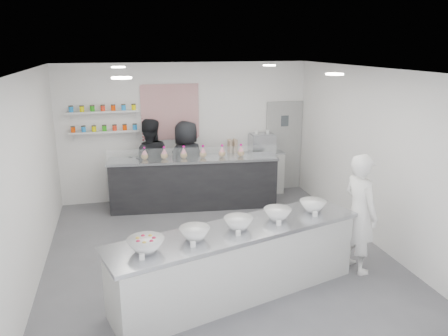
% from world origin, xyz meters
% --- Properties ---
extents(floor, '(6.00, 6.00, 0.00)m').
position_xyz_m(floor, '(0.00, 0.00, 0.00)').
color(floor, '#515156').
rests_on(floor, ground).
extents(ceiling, '(6.00, 6.00, 0.00)m').
position_xyz_m(ceiling, '(0.00, 0.00, 3.00)').
color(ceiling, white).
rests_on(ceiling, floor).
extents(back_wall, '(5.50, 0.00, 5.50)m').
position_xyz_m(back_wall, '(0.00, 3.00, 1.50)').
color(back_wall, white).
rests_on(back_wall, floor).
extents(left_wall, '(0.00, 6.00, 6.00)m').
position_xyz_m(left_wall, '(-2.75, 0.00, 1.50)').
color(left_wall, white).
rests_on(left_wall, floor).
extents(right_wall, '(0.00, 6.00, 6.00)m').
position_xyz_m(right_wall, '(2.75, 0.00, 1.50)').
color(right_wall, white).
rests_on(right_wall, floor).
extents(back_door, '(0.88, 0.04, 2.10)m').
position_xyz_m(back_door, '(2.30, 2.97, 1.05)').
color(back_door, gray).
rests_on(back_door, floor).
extents(pattern_panel, '(1.25, 0.03, 1.20)m').
position_xyz_m(pattern_panel, '(-0.35, 2.98, 1.95)').
color(pattern_panel, '#A02E37').
rests_on(pattern_panel, back_wall).
extents(jar_shelf_lower, '(1.45, 0.22, 0.04)m').
position_xyz_m(jar_shelf_lower, '(-1.75, 2.90, 1.60)').
color(jar_shelf_lower, silver).
rests_on(jar_shelf_lower, back_wall).
extents(jar_shelf_upper, '(1.45, 0.22, 0.04)m').
position_xyz_m(jar_shelf_upper, '(-1.75, 2.90, 2.02)').
color(jar_shelf_upper, silver).
rests_on(jar_shelf_upper, back_wall).
extents(preserve_jars, '(1.45, 0.10, 0.56)m').
position_xyz_m(preserve_jars, '(-1.75, 2.88, 1.88)').
color(preserve_jars, '#F44100').
rests_on(preserve_jars, jar_shelf_lower).
extents(downlight_0, '(0.24, 0.24, 0.02)m').
position_xyz_m(downlight_0, '(-1.40, -1.00, 2.98)').
color(downlight_0, white).
rests_on(downlight_0, ceiling).
extents(downlight_1, '(0.24, 0.24, 0.02)m').
position_xyz_m(downlight_1, '(1.40, -1.00, 2.98)').
color(downlight_1, white).
rests_on(downlight_1, ceiling).
extents(downlight_2, '(0.24, 0.24, 0.02)m').
position_xyz_m(downlight_2, '(-1.40, 1.60, 2.98)').
color(downlight_2, white).
rests_on(downlight_2, ceiling).
extents(downlight_3, '(0.24, 0.24, 0.02)m').
position_xyz_m(downlight_3, '(1.40, 1.60, 2.98)').
color(downlight_3, white).
rests_on(downlight_3, ceiling).
extents(prep_counter, '(3.70, 1.79, 0.99)m').
position_xyz_m(prep_counter, '(-0.00, -1.26, 0.49)').
color(prep_counter, '#BCBBB6').
rests_on(prep_counter, floor).
extents(back_bar, '(3.55, 1.01, 1.09)m').
position_xyz_m(back_bar, '(0.01, 2.23, 0.54)').
color(back_bar, black).
rests_on(back_bar, floor).
extents(sneeze_guard, '(3.44, 0.38, 0.30)m').
position_xyz_m(sneeze_guard, '(-0.02, 1.92, 1.23)').
color(sneeze_guard, white).
rests_on(sneeze_guard, back_bar).
extents(espresso_ledge, '(1.31, 0.42, 0.97)m').
position_xyz_m(espresso_ledge, '(1.55, 2.78, 0.49)').
color(espresso_ledge, '#BCBBB6').
rests_on(espresso_ledge, floor).
extents(espresso_machine, '(0.56, 0.38, 0.43)m').
position_xyz_m(espresso_machine, '(1.69, 2.78, 1.19)').
color(espresso_machine, '#93969E').
rests_on(espresso_machine, espresso_ledge).
extents(cup_stacks, '(0.24, 0.24, 0.34)m').
position_xyz_m(cup_stacks, '(1.00, 2.78, 1.14)').
color(cup_stacks, tan).
rests_on(cup_stacks, espresso_ledge).
extents(prep_bowls, '(3.01, 1.31, 0.16)m').
position_xyz_m(prep_bowls, '(-0.00, -1.26, 1.06)').
color(prep_bowls, white).
rests_on(prep_bowls, prep_counter).
extents(label_cards, '(2.66, 0.04, 0.07)m').
position_xyz_m(label_cards, '(-0.15, -1.75, 1.02)').
color(label_cards, white).
rests_on(label_cards, prep_counter).
extents(cookie_bags, '(2.15, 0.37, 0.27)m').
position_xyz_m(cookie_bags, '(0.01, 2.23, 1.22)').
color(cookie_bags, pink).
rests_on(cookie_bags, back_bar).
extents(woman_prep, '(0.54, 0.73, 1.84)m').
position_xyz_m(woman_prep, '(1.97, -1.01, 0.92)').
color(woman_prep, white).
rests_on(woman_prep, floor).
extents(staff_left, '(0.98, 0.80, 1.89)m').
position_xyz_m(staff_left, '(-0.87, 2.60, 0.94)').
color(staff_left, black).
rests_on(staff_left, floor).
extents(staff_right, '(1.05, 0.89, 1.83)m').
position_xyz_m(staff_right, '(-0.09, 2.48, 0.92)').
color(staff_right, black).
rests_on(staff_right, floor).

